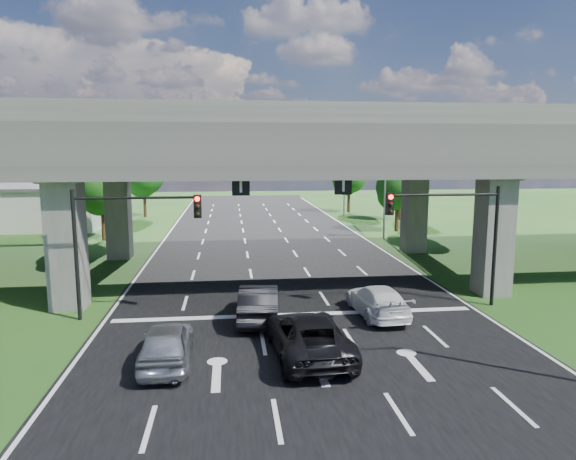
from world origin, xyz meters
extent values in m
plane|color=#1F4817|center=(0.00, 0.00, 0.00)|extent=(160.00, 160.00, 0.00)
cube|color=black|center=(0.00, 10.00, 0.01)|extent=(18.00, 120.00, 0.03)
cube|color=#363431|center=(0.00, 12.00, 8.00)|extent=(80.00, 15.00, 2.00)
cube|color=#5B5954|center=(0.00, 4.75, 9.50)|extent=(80.00, 0.50, 1.00)
cube|color=#5B5954|center=(0.00, 19.25, 9.50)|extent=(80.00, 0.50, 1.00)
cube|color=#5B5954|center=(-11.00, 6.00, 3.50)|extent=(1.60, 1.60, 7.00)
cube|color=#5B5954|center=(-11.00, 18.00, 3.50)|extent=(1.60, 1.60, 7.00)
cube|color=#5B5954|center=(11.00, 6.00, 3.50)|extent=(1.60, 1.60, 7.00)
cube|color=#5B5954|center=(11.00, 18.00, 3.50)|extent=(1.60, 1.60, 7.00)
cube|color=black|center=(-2.50, 5.00, 6.00)|extent=(0.85, 0.06, 0.85)
cube|color=black|center=(2.50, 5.00, 6.00)|extent=(0.85, 0.06, 0.85)
cube|color=#9E9E99|center=(-26.00, 35.00, 2.00)|extent=(20.00, 10.00, 4.00)
cylinder|color=black|center=(10.00, 4.00, 3.00)|extent=(0.18, 0.18, 6.00)
cylinder|color=black|center=(7.25, 4.00, 5.60)|extent=(5.50, 0.12, 0.12)
cube|color=black|center=(4.50, 3.82, 5.20)|extent=(0.35, 0.28, 1.05)
sphere|color=#FF0C05|center=(4.50, 3.66, 5.55)|extent=(0.22, 0.22, 0.22)
cylinder|color=black|center=(-10.00, 4.00, 3.00)|extent=(0.18, 0.18, 6.00)
cylinder|color=black|center=(-7.25, 4.00, 5.60)|extent=(5.50, 0.12, 0.12)
cube|color=black|center=(-4.50, 3.82, 5.20)|extent=(0.35, 0.28, 1.05)
sphere|color=#FF0C05|center=(-4.50, 3.66, 5.55)|extent=(0.22, 0.22, 0.22)
cylinder|color=gray|center=(10.50, 24.00, 5.00)|extent=(0.16, 0.16, 10.00)
cylinder|color=gray|center=(9.00, 24.00, 9.70)|extent=(3.00, 0.10, 0.10)
cube|color=gray|center=(7.50, 24.00, 9.60)|extent=(0.60, 0.25, 0.18)
cylinder|color=gray|center=(10.50, 40.00, 5.00)|extent=(0.16, 0.16, 10.00)
cylinder|color=gray|center=(9.00, 40.00, 9.70)|extent=(3.00, 0.10, 0.10)
cube|color=gray|center=(7.50, 40.00, 9.60)|extent=(0.60, 0.25, 0.18)
cylinder|color=black|center=(-14.00, 26.00, 1.65)|extent=(0.36, 0.36, 3.30)
sphere|color=#124314|center=(-14.00, 26.00, 4.65)|extent=(4.50, 4.50, 4.50)
sphere|color=#124314|center=(-13.60, 25.70, 6.00)|extent=(3.60, 3.60, 3.60)
sphere|color=#124314|center=(-14.30, 26.40, 3.75)|extent=(3.30, 3.30, 3.30)
cylinder|color=black|center=(-17.00, 34.00, 1.43)|extent=(0.36, 0.36, 2.86)
sphere|color=#124314|center=(-17.00, 34.00, 4.03)|extent=(3.90, 3.90, 3.90)
sphere|color=#124314|center=(-16.60, 33.70, 5.20)|extent=(3.12, 3.12, 3.12)
sphere|color=#124314|center=(-17.30, 34.40, 3.25)|extent=(2.86, 2.86, 2.86)
cylinder|color=black|center=(-13.00, 42.00, 1.76)|extent=(0.36, 0.36, 3.52)
sphere|color=#124314|center=(-13.00, 42.00, 4.96)|extent=(4.80, 4.80, 4.80)
sphere|color=#124314|center=(-12.60, 41.70, 6.40)|extent=(3.84, 3.84, 3.84)
sphere|color=#124314|center=(-13.30, 42.40, 4.00)|extent=(3.52, 3.52, 3.52)
cylinder|color=black|center=(13.00, 28.00, 1.54)|extent=(0.36, 0.36, 3.08)
sphere|color=#124314|center=(13.00, 28.00, 4.34)|extent=(4.20, 4.20, 4.20)
sphere|color=#124314|center=(13.40, 27.70, 5.60)|extent=(3.36, 3.36, 3.36)
sphere|color=#124314|center=(12.70, 28.40, 3.50)|extent=(3.08, 3.08, 3.08)
cylinder|color=black|center=(16.00, 36.00, 1.43)|extent=(0.36, 0.36, 2.86)
sphere|color=#124314|center=(16.00, 36.00, 4.03)|extent=(3.90, 3.90, 3.90)
sphere|color=#124314|center=(16.40, 35.70, 5.20)|extent=(3.12, 3.12, 3.12)
sphere|color=#124314|center=(15.70, 36.40, 3.25)|extent=(2.86, 2.86, 2.86)
cylinder|color=black|center=(12.00, 44.00, 1.65)|extent=(0.36, 0.36, 3.30)
sphere|color=#124314|center=(12.00, 44.00, 4.65)|extent=(4.50, 4.50, 4.50)
sphere|color=#124314|center=(12.40, 43.70, 6.00)|extent=(3.60, 3.60, 3.60)
sphere|color=#124314|center=(11.70, 44.40, 3.75)|extent=(3.30, 3.30, 3.30)
imported|color=#ADAEB5|center=(-5.40, -1.59, 0.80)|extent=(1.89, 4.54, 1.54)
imported|color=black|center=(-1.80, 2.97, 0.85)|extent=(2.13, 5.08, 1.63)
imported|color=white|center=(3.77, 3.00, 0.74)|extent=(2.27, 4.97, 1.41)
imported|color=black|center=(-0.20, -1.45, 0.83)|extent=(2.99, 5.91, 1.60)
camera|label=1|loc=(-3.04, -19.69, 7.68)|focal=32.00mm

